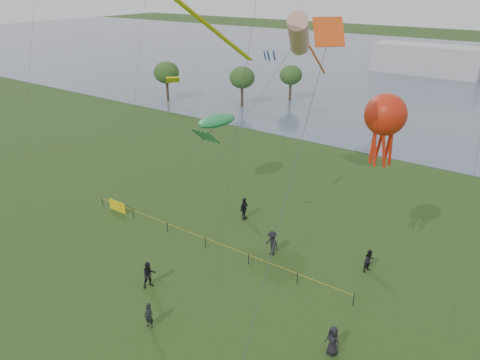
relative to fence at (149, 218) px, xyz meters
The scene contains 13 objects.
pavilion_left 82.02m from the fence, 90.33° to the left, with size 22.00×8.00×6.00m, color silver.
trees 42.12m from the fence, 118.17° to the left, with size 20.34×16.12×6.50m.
fence is the anchor object (origin of this frame).
spectator_a 8.77m from the fence, 43.76° to the right, with size 0.91×0.71×1.88m, color black.
spectator_b 11.02m from the fence, 10.63° to the left, with size 1.25×0.72×1.94m, color black.
spectator_c 8.04m from the fence, 42.61° to the left, with size 1.14×0.47×1.95m, color black.
spectator_d 19.37m from the fence, 13.60° to the right, with size 0.87×0.57×1.79m, color black.
spectator_f 12.75m from the fence, 43.95° to the right, with size 0.60×0.39×1.65m, color black.
spectator_g 17.97m from the fence, 13.49° to the left, with size 0.81×0.63×1.66m, color black.
kite_windsock 19.02m from the fence, 49.21° to the left, with size 8.05×10.86×16.77m.
kite_creature 10.29m from the fence, 79.66° to the left, with size 4.92×8.17×7.83m.
kite_octopus 21.60m from the fence, ahead, with size 6.32×3.37×13.25m.
kite_delta 24.17m from the fence, 18.92° to the right, with size 2.55×12.82×17.48m.
Camera 1 is at (14.71, -10.51, 18.92)m, focal length 35.00 mm.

